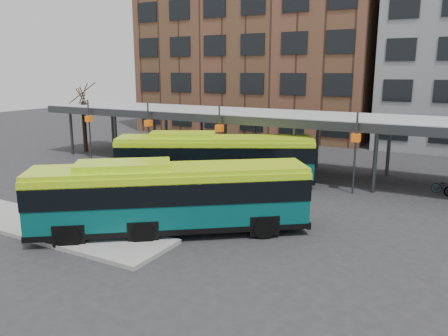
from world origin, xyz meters
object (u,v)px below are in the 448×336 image
bus_front (170,196)px  pedestrian (37,216)px  tree (84,124)px  bus_rear (214,158)px

bus_front → pedestrian: bus_front is taller
tree → bus_front: (18.38, -12.71, -0.72)m
bus_front → pedestrian: size_ratio=6.70×
bus_rear → pedestrian: size_ratio=7.20×
bus_front → pedestrian: 5.69m
bus_front → bus_rear: 8.63m
tree → bus_front: 22.36m
pedestrian → tree: bearing=39.7°
bus_front → pedestrian: (-4.61, -3.26, -0.69)m
bus_front → bus_rear: size_ratio=0.93×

